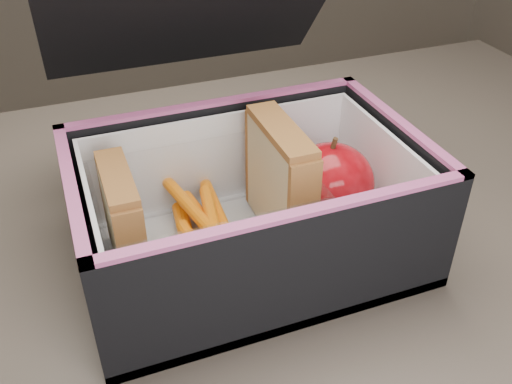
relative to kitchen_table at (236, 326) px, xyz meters
The scene contains 8 objects.
kitchen_table is the anchor object (origin of this frame).
lunch_bag 0.16m from the kitchen_table, 20.02° to the left, with size 0.30×0.32×0.26m.
plastic_tub 0.14m from the kitchen_table, 153.88° to the left, with size 0.19×0.13×0.08m, color white, non-canonical shape.
sandwich_left 0.18m from the kitchen_table, behind, with size 0.02×0.08×0.09m.
sandwich_right 0.17m from the kitchen_table, 12.28° to the left, with size 0.03×0.10×0.11m.
carrot_sticks 0.13m from the kitchen_table, 146.98° to the left, with size 0.06×0.16×0.03m.
paper_napkin 0.15m from the kitchen_table, ahead, with size 0.07×0.08×0.01m, color white.
red_apple 0.18m from the kitchen_table, ahead, with size 0.11×0.11×0.09m.
Camera 1 is at (-0.12, -0.38, 1.11)m, focal length 40.00 mm.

